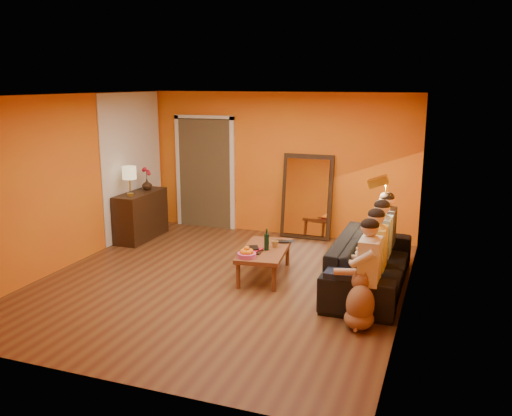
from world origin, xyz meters
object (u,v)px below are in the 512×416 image
(sofa, at_px, (370,263))
(laptop, at_px, (283,242))
(tumbler, at_px, (275,244))
(person_mid_left, at_px, (376,255))
(person_far_right, at_px, (386,233))
(dog, at_px, (360,301))
(table_lamp, at_px, (130,181))
(person_far_left, at_px, (369,269))
(sideboard, at_px, (141,215))
(person_mid_right, at_px, (381,244))
(wine_bottle, at_px, (267,240))
(floor_lamp, at_px, (384,227))
(mirror_frame, at_px, (307,197))
(coffee_table, at_px, (264,262))
(vase, at_px, (147,185))

(sofa, distance_m, laptop, 1.35)
(sofa, height_order, tumbler, sofa)
(person_mid_left, xyz_separation_m, person_far_right, (0.00, 1.10, 0.00))
(person_mid_left, bearing_deg, dog, -93.13)
(table_lamp, relative_size, person_far_left, 0.42)
(sideboard, bearing_deg, person_mid_right, -11.72)
(person_far_right, height_order, tumbler, person_far_right)
(wine_bottle, bearing_deg, floor_lamp, 25.61)
(wine_bottle, bearing_deg, laptop, 72.00)
(sideboard, xyz_separation_m, sofa, (4.24, -1.01, -0.08))
(mirror_frame, distance_m, person_mid_right, 2.54)
(coffee_table, relative_size, wine_bottle, 3.94)
(dog, bearing_deg, vase, 165.12)
(person_mid_right, relative_size, laptop, 3.77)
(mirror_frame, height_order, laptop, mirror_frame)
(person_mid_right, height_order, person_far_right, same)
(coffee_table, height_order, person_mid_left, person_mid_left)
(person_far_right, bearing_deg, table_lamp, 179.26)
(table_lamp, bearing_deg, dog, -24.75)
(person_mid_left, bearing_deg, floor_lamp, 91.65)
(vase, bearing_deg, person_mid_right, -14.83)
(mirror_frame, relative_size, person_far_left, 1.25)
(person_far_left, relative_size, laptop, 3.77)
(person_mid_right, distance_m, laptop, 1.47)
(vase, bearing_deg, wine_bottle, -26.74)
(wine_bottle, bearing_deg, person_mid_right, 8.95)
(mirror_frame, bearing_deg, wine_bottle, -90.01)
(person_mid_right, xyz_separation_m, wine_bottle, (-1.58, -0.25, -0.03))
(mirror_frame, xyz_separation_m, vase, (-2.79, -0.83, 0.19))
(floor_lamp, xyz_separation_m, dog, (-0.02, -1.88, -0.40))
(floor_lamp, relative_size, person_mid_left, 1.18)
(wine_bottle, relative_size, laptop, 0.96)
(mirror_frame, height_order, wine_bottle, mirror_frame)
(tumbler, bearing_deg, laptop, 75.38)
(person_far_right, relative_size, tumbler, 11.61)
(floor_lamp, xyz_separation_m, tumbler, (-1.48, -0.57, -0.25))
(sofa, distance_m, person_mid_left, 0.54)
(sideboard, relative_size, wine_bottle, 3.81)
(wine_bottle, height_order, laptop, wine_bottle)
(person_mid_left, bearing_deg, mirror_frame, 121.92)
(tumbler, bearing_deg, vase, 156.63)
(tumbler, distance_m, vase, 3.15)
(table_lamp, height_order, person_mid_right, table_lamp)
(person_far_right, xyz_separation_m, laptop, (-1.45, -0.40, -0.18))
(tumbler, relative_size, vase, 0.55)
(sofa, xyz_separation_m, person_far_left, (0.13, -1.00, 0.27))
(coffee_table, distance_m, person_far_left, 1.91)
(dog, bearing_deg, coffee_table, 158.73)
(dog, xyz_separation_m, wine_bottle, (-1.53, 1.14, 0.26))
(sideboard, relative_size, coffee_table, 0.97)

